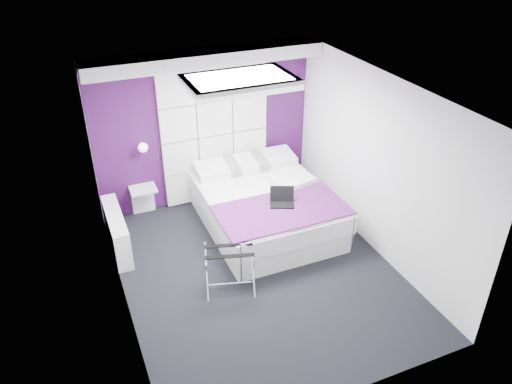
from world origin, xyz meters
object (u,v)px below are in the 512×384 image
(bed, at_px, (265,207))
(luggage_rack, at_px, (230,269))
(wall_lamp, at_px, (142,146))
(nightstand, at_px, (143,189))
(laptop, at_px, (281,199))
(radiator, at_px, (117,231))

(bed, xyz_separation_m, luggage_rack, (-1.02, -1.17, -0.03))
(wall_lamp, xyz_separation_m, nightstand, (-0.08, -0.04, -0.72))
(luggage_rack, relative_size, laptop, 1.80)
(radiator, height_order, nightstand, radiator)
(bed, bearing_deg, luggage_rack, -131.22)
(nightstand, bearing_deg, radiator, -127.79)
(bed, relative_size, nightstand, 5.57)
(wall_lamp, distance_m, luggage_rack, 2.47)
(wall_lamp, distance_m, bed, 2.11)
(radiator, bearing_deg, luggage_rack, -50.26)
(luggage_rack, bearing_deg, bed, 65.18)
(laptop, bearing_deg, nightstand, 163.50)
(nightstand, bearing_deg, laptop, -39.62)
(radiator, xyz_separation_m, nightstand, (0.56, 0.72, 0.20))
(radiator, height_order, luggage_rack, luggage_rack)
(radiator, distance_m, laptop, 2.44)
(radiator, distance_m, luggage_rack, 1.90)
(wall_lamp, bearing_deg, laptop, -41.76)
(radiator, xyz_separation_m, bed, (2.24, -0.29, 0.04))
(wall_lamp, xyz_separation_m, luggage_rack, (0.58, -2.22, -0.91))
(wall_lamp, xyz_separation_m, bed, (1.60, -1.05, -0.88))
(laptop, bearing_deg, radiator, -174.26)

